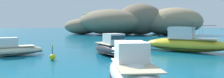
{
  "coord_description": "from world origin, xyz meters",
  "views": [
    {
      "loc": [
        -1.99,
        -12.08,
        3.26
      ],
      "look_at": [
        1.03,
        17.05,
        1.32
      ],
      "focal_mm": 35.24,
      "sensor_mm": 36.0,
      "label": 1
    }
  ],
  "objects": [
    {
      "name": "islet_large",
      "position": [
        20.8,
        56.69,
        4.18
      ],
      "size": [
        30.04,
        26.33,
        9.99
      ],
      "color": "#84755B",
      "rests_on": "ground"
    },
    {
      "name": "motorboat_yellow",
      "position": [
        9.52,
        13.25,
        1.0
      ],
      "size": [
        9.87,
        8.52,
        3.16
      ],
      "color": "yellow",
      "rests_on": "ground"
    },
    {
      "name": "islet_small",
      "position": [
        3.4,
        59.96,
        3.93
      ],
      "size": [
        31.49,
        27.85,
        8.22
      ],
      "color": "#84755B",
      "rests_on": "ground"
    },
    {
      "name": "motorboat_white",
      "position": [
        0.28,
        -0.59,
        0.78
      ],
      "size": [
        2.4,
        7.86,
        2.32
      ],
      "color": "white",
      "rests_on": "ground"
    },
    {
      "name": "motorboat_charcoal",
      "position": [
        0.41,
        10.89,
        0.78
      ],
      "size": [
        4.72,
        8.2,
        2.32
      ],
      "color": "#2D2D33",
      "rests_on": "ground"
    },
    {
      "name": "motorboat_cream",
      "position": [
        -10.05,
        11.49,
        0.64
      ],
      "size": [
        6.69,
        4.42,
        1.91
      ],
      "color": "beige",
      "rests_on": "ground"
    },
    {
      "name": "channel_buoy",
      "position": [
        -5.35,
        8.26,
        0.34
      ],
      "size": [
        0.56,
        0.56,
        1.48
      ],
      "color": "yellow",
      "rests_on": "ground"
    }
  ]
}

